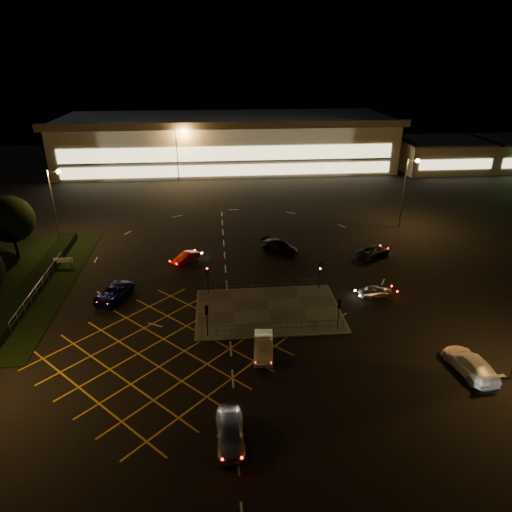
{
  "coord_description": "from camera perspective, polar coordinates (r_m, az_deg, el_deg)",
  "views": [
    {
      "loc": [
        -2.76,
        -41.02,
        23.83
      ],
      "look_at": [
        1.57,
        6.96,
        2.0
      ],
      "focal_mm": 32.0,
      "sensor_mm": 36.0,
      "label": 1
    }
  ],
  "objects": [
    {
      "name": "car_circ_red",
      "position": [
        56.52,
        -8.73,
        -0.19
      ],
      "size": [
        3.47,
        3.56,
        1.21
      ],
      "primitive_type": "imported",
      "rotation": [
        0.0,
        0.0,
        5.52
      ],
      "color": "#960C0A",
      "rests_on": "ground"
    },
    {
      "name": "supermarket",
      "position": [
        104.67,
        -3.68,
        14.14
      ],
      "size": [
        72.0,
        26.5,
        10.5
      ],
      "color": "beige",
      "rests_on": "ground"
    },
    {
      "name": "streetlight_far_right",
      "position": [
        98.41,
        15.06,
        13.47
      ],
      "size": [
        1.78,
        0.56,
        10.03
      ],
      "color": "slate",
      "rests_on": "ground"
    },
    {
      "name": "car_near_silver",
      "position": [
        32.37,
        -3.25,
        -21.06
      ],
      "size": [
        1.93,
        4.66,
        1.58
      ],
      "primitive_type": "imported",
      "rotation": [
        0.0,
        0.0,
        0.01
      ],
      "color": "#AFB0B6",
      "rests_on": "ground"
    },
    {
      "name": "car_east_grey",
      "position": [
        59.35,
        14.5,
        0.56
      ],
      "size": [
        5.09,
        4.37,
        1.3
      ],
      "primitive_type": "imported",
      "rotation": [
        0.0,
        0.0,
        2.15
      ],
      "color": "black",
      "rests_on": "ground"
    },
    {
      "name": "retail_unit_a",
      "position": [
        108.75,
        22.07,
        11.71
      ],
      "size": [
        18.8,
        14.8,
        6.35
      ],
      "color": "beige",
      "rests_on": "ground"
    },
    {
      "name": "car_right_silver",
      "position": [
        49.8,
        14.78,
        -4.3
      ],
      "size": [
        3.76,
        1.87,
        1.23
      ],
      "primitive_type": "imported",
      "rotation": [
        0.0,
        0.0,
        1.69
      ],
      "color": "#ACAFB4",
      "rests_on": "ground"
    },
    {
      "name": "car_left_blue",
      "position": [
        49.84,
        -17.4,
        -4.48
      ],
      "size": [
        3.99,
        5.66,
        1.43
      ],
      "primitive_type": "imported",
      "rotation": [
        0.0,
        0.0,
        5.94
      ],
      "color": "#0C0A41",
      "rests_on": "ground"
    },
    {
      "name": "signal_nw",
      "position": [
        48.09,
        -6.1,
        -2.28
      ],
      "size": [
        0.28,
        0.3,
        3.15
      ],
      "color": "black",
      "rests_on": "pedestrian_island"
    },
    {
      "name": "signal_ne",
      "position": [
        49.26,
        7.99,
        -1.71
      ],
      "size": [
        0.28,
        0.3,
        3.15
      ],
      "color": "black",
      "rests_on": "pedestrian_island"
    },
    {
      "name": "pedestrian_island",
      "position": [
        45.94,
        1.55,
        -6.8
      ],
      "size": [
        14.0,
        9.0,
        0.12
      ],
      "primitive_type": "cube",
      "color": "#4C4944",
      "rests_on": "ground"
    },
    {
      "name": "streetlight_nw",
      "position": [
        64.92,
        -23.82,
        6.86
      ],
      "size": [
        1.78,
        0.56,
        10.03
      ],
      "color": "slate",
      "rests_on": "ground"
    },
    {
      "name": "hedge",
      "position": [
        56.26,
        -25.72,
        -2.72
      ],
      "size": [
        2.0,
        26.0,
        1.0
      ],
      "primitive_type": "cube",
      "color": "black",
      "rests_on": "ground"
    },
    {
      "name": "tree_c",
      "position": [
        63.41,
        -28.4,
        4.06
      ],
      "size": [
        5.76,
        5.76,
        7.84
      ],
      "color": "black",
      "rests_on": "ground"
    },
    {
      "name": "car_queue_white",
      "position": [
        39.63,
        0.93,
        -11.25
      ],
      "size": [
        2.06,
        4.68,
        1.49
      ],
      "primitive_type": "imported",
      "rotation": [
        0.0,
        0.0,
        6.18
      ],
      "color": "silver",
      "rests_on": "ground"
    },
    {
      "name": "signal_sw",
      "position": [
        41.1,
        -6.17,
        -7.27
      ],
      "size": [
        0.28,
        0.3,
        3.15
      ],
      "rotation": [
        0.0,
        0.0,
        3.14
      ],
      "color": "black",
      "rests_on": "pedestrian_island"
    },
    {
      "name": "ground",
      "position": [
        47.52,
        -1.14,
        -5.73
      ],
      "size": [
        180.0,
        180.0,
        0.0
      ],
      "primitive_type": "plane",
      "color": "black",
      "rests_on": "ground"
    },
    {
      "name": "car_approach_white",
      "position": [
        41.46,
        25.22,
        -12.08
      ],
      "size": [
        2.93,
        5.7,
        1.58
      ],
      "primitive_type": "imported",
      "rotation": [
        0.0,
        0.0,
        3.28
      ],
      "color": "white",
      "rests_on": "ground"
    },
    {
      "name": "streetlight_ne",
      "position": [
        69.0,
        18.46,
        8.64
      ],
      "size": [
        1.78,
        0.56,
        10.03
      ],
      "color": "slate",
      "rests_on": "ground"
    },
    {
      "name": "streetlight_far_left",
      "position": [
        90.94,
        -9.61,
        13.1
      ],
      "size": [
        1.78,
        0.56,
        10.03
      ],
      "color": "slate",
      "rests_on": "ground"
    },
    {
      "name": "retail_unit_b",
      "position": [
        116.79,
        29.24,
        11.19
      ],
      "size": [
        14.8,
        14.8,
        6.35
      ],
      "color": "beige",
      "rests_on": "ground"
    },
    {
      "name": "signal_se",
      "position": [
        42.47,
        10.33,
        -6.43
      ],
      "size": [
        0.28,
        0.3,
        3.15
      ],
      "rotation": [
        0.0,
        0.0,
        3.14
      ],
      "color": "black",
      "rests_on": "pedestrian_island"
    },
    {
      "name": "car_far_dkgrey",
      "position": [
        58.65,
        2.98,
        1.17
      ],
      "size": [
        5.18,
        5.12,
        1.5
      ],
      "primitive_type": "imported",
      "rotation": [
        0.0,
        0.0,
        0.8
      ],
      "color": "black",
      "rests_on": "ground"
    }
  ]
}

